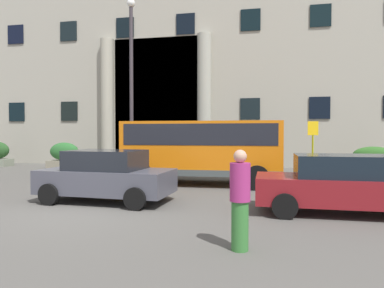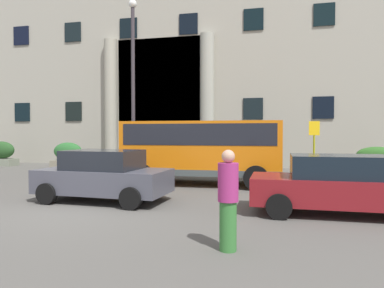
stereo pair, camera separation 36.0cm
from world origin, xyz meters
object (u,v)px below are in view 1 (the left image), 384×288
bus_stop_sign (313,144)px  hedge_planter_entrance_left (64,156)px  parked_coupe_end (343,184)px  lamppost_plaza_centre (131,74)px  hedge_planter_far_east (373,161)px  motorcycle_near_kerb (314,184)px  hedge_planter_entrance_right (134,158)px  hedge_planter_far_west (258,159)px  pedestrian_child_trailing (240,200)px  orange_minibus (203,146)px  parked_hatchback_near (106,176)px

bus_stop_sign → hedge_planter_entrance_left: 13.83m
hedge_planter_entrance_left → parked_coupe_end: 16.28m
parked_coupe_end → lamppost_plaza_centre: size_ratio=0.51×
hedge_planter_far_east → lamppost_plaza_centre: lamppost_plaza_centre is taller
motorcycle_near_kerb → lamppost_plaza_centre: bearing=161.6°
parked_coupe_end → bus_stop_sign: bearing=89.7°
hedge_planter_entrance_right → hedge_planter_far_east: bearing=-0.7°
bus_stop_sign → hedge_planter_far_west: (-2.33, 2.91, -0.89)m
hedge_planter_entrance_left → motorcycle_near_kerb: (12.99, -7.02, -0.28)m
parked_coupe_end → pedestrian_child_trailing: pedestrian_child_trailing is taller
parked_coupe_end → orange_minibus: bearing=134.5°
hedge_planter_far_west → lamppost_plaza_centre: bearing=-160.6°
hedge_planter_entrance_left → parked_coupe_end: bearing=-34.6°
orange_minibus → bus_stop_sign: size_ratio=2.42×
bus_stop_sign → hedge_planter_far_east: (3.28, 3.00, -0.92)m
orange_minibus → hedge_planter_far_west: size_ratio=3.09×
motorcycle_near_kerb → pedestrian_child_trailing: 5.93m
bus_stop_sign → parked_coupe_end: bus_stop_sign is taller
hedge_planter_far_east → parked_hatchback_near: (-10.00, -9.06, 0.10)m
hedge_planter_entrance_right → hedge_planter_entrance_left: 4.21m
hedge_planter_far_east → pedestrian_child_trailing: 13.99m
hedge_planter_entrance_left → parked_hatchback_near: size_ratio=0.47×
parked_hatchback_near → hedge_planter_far_west: bearing=67.4°
orange_minibus → hedge_planter_entrance_right: 6.98m
hedge_planter_far_west → hedge_planter_entrance_right: (-6.98, 0.24, -0.04)m
motorcycle_near_kerb → pedestrian_child_trailing: size_ratio=1.06×
pedestrian_child_trailing → hedge_planter_far_west: bearing=101.7°
pedestrian_child_trailing → lamppost_plaza_centre: bearing=132.4°
hedge_planter_far_west → hedge_planter_entrance_left: (-11.18, -0.07, 0.03)m
hedge_planter_entrance_left → lamppost_plaza_centre: size_ratio=0.22×
parked_hatchback_near → pedestrian_child_trailing: size_ratio=2.27×
bus_stop_sign → orange_minibus: bearing=-157.9°
hedge_planter_far_west → parked_coupe_end: size_ratio=0.46×
bus_stop_sign → parked_coupe_end: size_ratio=0.59×
hedge_planter_far_east → parked_coupe_end: 9.98m
pedestrian_child_trailing → motorcycle_near_kerb: bearing=82.8°
parked_hatchback_near → lamppost_plaza_centre: size_ratio=0.46×
parked_hatchback_near → lamppost_plaza_centre: (-1.81, 6.80, 4.20)m
bus_stop_sign → lamppost_plaza_centre: (-8.53, 0.73, 3.38)m
parked_hatchback_near → lamppost_plaza_centre: lamppost_plaza_centre is taller
hedge_planter_entrance_left → hedge_planter_far_west: bearing=0.4°
bus_stop_sign → motorcycle_near_kerb: (-0.52, -4.18, -1.14)m
pedestrian_child_trailing → bus_stop_sign: bearing=88.1°
orange_minibus → pedestrian_child_trailing: size_ratio=3.52×
orange_minibus → parked_coupe_end: bearing=-47.3°
hedge_planter_entrance_left → parked_coupe_end: hedge_planter_entrance_left is taller
bus_stop_sign → pedestrian_child_trailing: 10.09m
lamppost_plaza_centre → hedge_planter_far_east: bearing=10.9°
pedestrian_child_trailing → hedge_planter_entrance_left: bearing=143.7°
hedge_planter_far_west → parked_coupe_end: parked_coupe_end is taller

